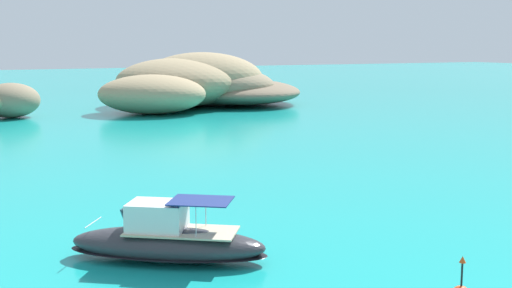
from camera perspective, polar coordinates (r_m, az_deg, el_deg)
islet_large at (r=81.09m, az=-4.98°, el=5.20°), size 30.16×25.31×6.65m
motorboat_charcoal at (r=23.38m, az=-7.88°, el=-8.47°), size 7.08×5.96×2.25m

